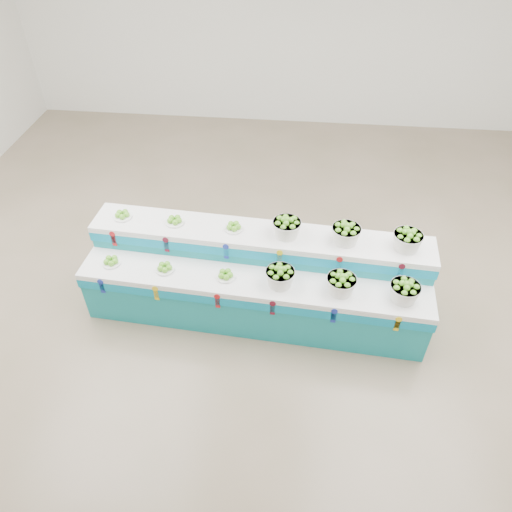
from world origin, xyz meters
name	(u,v)px	position (x,y,z in m)	size (l,w,h in m)	color
ground	(254,293)	(0.00, 0.00, 0.00)	(10.00, 10.00, 0.00)	#73664C
back_wall	(283,16)	(0.00, 5.00, 2.00)	(10.00, 10.00, 0.00)	silver
display_stand	(256,279)	(0.06, -0.25, 0.51)	(4.01, 1.03, 1.02)	teal
plate_lower_left	(111,261)	(-1.61, -0.39, 0.77)	(0.22, 0.22, 0.09)	white
plate_lower_mid	(165,267)	(-0.97, -0.43, 0.77)	(0.22, 0.22, 0.09)	white
plate_lower_right	(225,274)	(-0.26, -0.48, 0.77)	(0.22, 0.22, 0.09)	white
basket_lower_left	(280,276)	(0.35, -0.52, 0.84)	(0.32, 0.32, 0.23)	silver
basket_lower_mid	(341,283)	(1.01, -0.56, 0.84)	(0.32, 0.32, 0.23)	silver
basket_lower_right	(405,291)	(1.68, -0.61, 0.84)	(0.32, 0.32, 0.23)	silver
plate_upper_left	(122,214)	(-1.58, 0.11, 1.07)	(0.22, 0.22, 0.09)	white
plate_upper_mid	(175,220)	(-0.94, 0.07, 1.07)	(0.22, 0.22, 0.09)	white
plate_upper_right	(234,226)	(-0.23, 0.02, 1.07)	(0.22, 0.22, 0.09)	white
basket_upper_left	(287,227)	(0.38, -0.02, 1.14)	(0.32, 0.32, 0.23)	silver
basket_upper_mid	(346,233)	(1.04, -0.07, 1.14)	(0.32, 0.32, 0.23)	silver
basket_upper_right	(407,240)	(1.71, -0.11, 1.14)	(0.32, 0.32, 0.23)	silver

